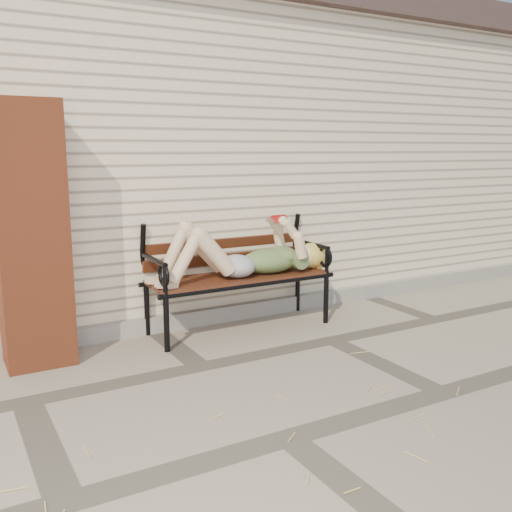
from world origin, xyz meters
TOP-DOWN VIEW (x-y plane):
  - ground at (0.00, 0.00)m, footprint 80.00×80.00m
  - house_wall at (0.00, 3.00)m, footprint 8.00×4.00m
  - house_roof at (0.00, 3.00)m, footprint 8.30×4.30m
  - foundation_strip at (0.00, 0.97)m, footprint 8.00×0.10m
  - brick_pillar at (-2.30, 0.75)m, footprint 0.50×0.50m
  - garden_bench at (-0.55, 0.80)m, footprint 1.82×0.73m
  - reading_woman at (-0.53, 0.66)m, footprint 1.72×0.39m
  - straw_scatter at (-1.51, -0.95)m, footprint 2.93×1.66m

SIDE VIEW (x-z plane):
  - ground at x=0.00m, z-range 0.00..0.00m
  - straw_scatter at x=-1.51m, z-range 0.00..0.01m
  - foundation_strip at x=0.00m, z-range 0.00..0.15m
  - garden_bench at x=-0.55m, z-range 0.07..1.25m
  - reading_woman at x=-0.53m, z-range 0.43..0.97m
  - brick_pillar at x=-2.30m, z-range 0.00..2.00m
  - house_wall at x=0.00m, z-range 0.00..3.00m
  - house_roof at x=0.00m, z-range 3.00..3.30m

